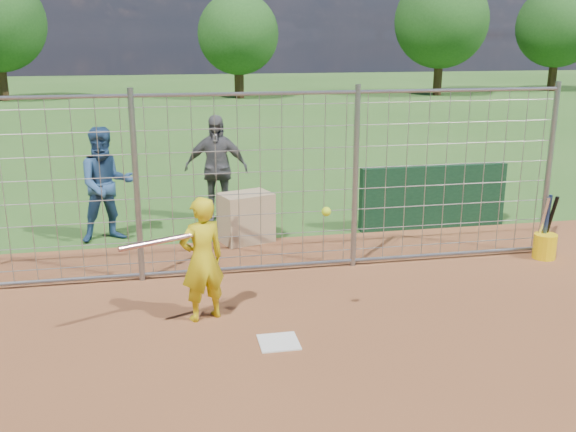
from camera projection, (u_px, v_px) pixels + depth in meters
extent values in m
plane|color=#2D591E|center=(275.00, 335.00, 7.18)|extent=(100.00, 100.00, 0.00)
cube|color=silver|center=(279.00, 342.00, 6.99)|extent=(0.43, 0.43, 0.02)
cube|color=#11381E|center=(433.00, 197.00, 11.06)|extent=(2.60, 0.20, 1.10)
imported|color=gold|center=(202.00, 259.00, 7.40)|extent=(0.63, 0.53, 1.49)
imported|color=navy|center=(106.00, 185.00, 10.27)|extent=(1.05, 0.91, 1.86)
imported|color=#545559|center=(216.00, 169.00, 11.35)|extent=(1.20, 0.71, 1.92)
cube|color=tan|center=(246.00, 218.00, 10.35)|extent=(0.93, 0.78, 0.80)
cylinder|color=silver|center=(157.00, 242.00, 6.97)|extent=(0.81, 0.42, 0.06)
sphere|color=#CDF619|center=(326.00, 212.00, 7.04)|extent=(0.10, 0.10, 0.10)
cylinder|color=yellow|center=(545.00, 246.00, 9.60)|extent=(0.34, 0.34, 0.38)
cylinder|color=silver|center=(542.00, 223.00, 9.54)|extent=(0.07, 0.26, 0.84)
cylinder|color=navy|center=(547.00, 222.00, 9.55)|extent=(0.07, 0.11, 0.85)
cylinder|color=black|center=(550.00, 222.00, 9.56)|extent=(0.09, 0.26, 0.84)
cylinder|color=gray|center=(137.00, 188.00, 8.44)|extent=(0.08, 0.08, 2.60)
cylinder|color=gray|center=(355.00, 178.00, 8.99)|extent=(0.08, 0.08, 2.60)
cylinder|color=gray|center=(549.00, 170.00, 9.55)|extent=(0.08, 0.08, 2.60)
cylinder|color=gray|center=(248.00, 94.00, 8.39)|extent=(9.00, 0.05, 0.05)
cylinder|color=gray|center=(251.00, 267.00, 9.05)|extent=(9.00, 0.05, 0.05)
cube|color=gray|center=(249.00, 187.00, 8.73)|extent=(9.00, 0.02, 2.50)
cylinder|color=#3F2B19|center=(2.00, 75.00, 32.55)|extent=(0.50, 0.50, 2.52)
cylinder|color=#3F2B19|center=(239.00, 77.00, 33.88)|extent=(0.50, 0.50, 2.16)
sphere|color=#26561E|center=(238.00, 34.00, 33.28)|extent=(4.20, 4.20, 4.20)
cylinder|color=#3F2B19|center=(438.00, 72.00, 35.39)|extent=(0.50, 0.50, 2.59)
sphere|color=#26561E|center=(441.00, 21.00, 34.67)|extent=(5.04, 5.04, 5.04)
cylinder|color=#3F2B19|center=(553.00, 70.00, 38.31)|extent=(0.50, 0.50, 2.45)
sphere|color=#26561E|center=(558.00, 26.00, 37.62)|extent=(4.76, 4.76, 4.76)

